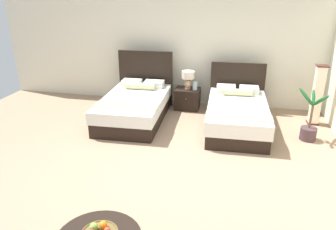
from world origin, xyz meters
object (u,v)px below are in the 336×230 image
(bed_near_window, at_px, (135,105))
(potted_palm, at_px, (309,126))
(table_lamp, at_px, (188,77))
(bed_near_corner, at_px, (237,113))
(nightstand, at_px, (188,99))
(vase, at_px, (195,86))
(floor_lamp_corner, at_px, (317,95))

(bed_near_window, relative_size, potted_palm, 2.23)
(table_lamp, height_order, potted_palm, potted_palm)
(potted_palm, bearing_deg, bed_near_corner, 166.68)
(nightstand, relative_size, potted_palm, 0.57)
(nightstand, distance_m, vase, 0.38)
(floor_lamp_corner, bearing_deg, vase, 173.22)
(bed_near_window, distance_m, table_lamp, 1.42)
(bed_near_window, distance_m, floor_lamp_corner, 3.80)
(bed_near_corner, relative_size, nightstand, 3.88)
(nightstand, height_order, table_lamp, table_lamp)
(floor_lamp_corner, relative_size, potted_palm, 1.27)
(bed_near_corner, bearing_deg, bed_near_window, 179.76)
(bed_near_window, relative_size, vase, 11.03)
(nightstand, bearing_deg, bed_near_window, -139.34)
(table_lamp, relative_size, potted_palm, 0.42)
(bed_near_window, height_order, potted_palm, bed_near_window)
(nightstand, bearing_deg, potted_palm, -25.66)
(nightstand, bearing_deg, bed_near_corner, -37.36)
(nightstand, distance_m, potted_palm, 2.76)
(bed_near_window, bearing_deg, nightstand, 40.66)
(table_lamp, xyz_separation_m, floor_lamp_corner, (2.74, -0.37, -0.13))
(table_lamp, bearing_deg, bed_near_window, -138.69)
(bed_near_window, distance_m, vase, 1.47)
(vase, xyz_separation_m, potted_palm, (2.32, -1.15, -0.30))
(nightstand, distance_m, floor_lamp_corner, 2.79)
(bed_near_corner, relative_size, vase, 11.00)
(bed_near_window, xyz_separation_m, floor_lamp_corner, (3.75, 0.52, 0.32))
(bed_near_corner, height_order, table_lamp, bed_near_corner)
(bed_near_corner, xyz_separation_m, floor_lamp_corner, (1.59, 0.53, 0.33))
(vase, bearing_deg, potted_palm, -26.49)
(vase, height_order, floor_lamp_corner, floor_lamp_corner)
(bed_near_corner, relative_size, potted_palm, 2.22)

